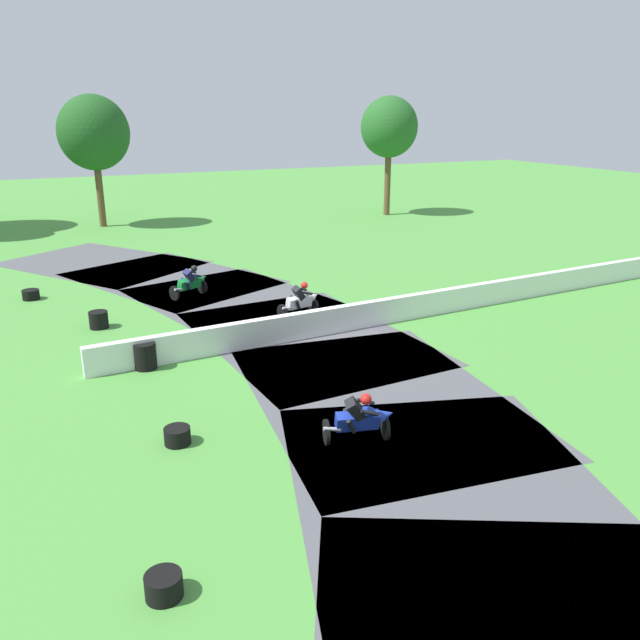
% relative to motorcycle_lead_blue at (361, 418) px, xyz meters
% --- Properties ---
extents(ground_plane, '(120.00, 120.00, 0.00)m').
position_rel_motorcycle_lead_blue_xyz_m(ground_plane, '(1.86, 7.15, -0.63)').
color(ground_plane, '#4C933D').
extents(track_asphalt, '(13.59, 40.40, 0.01)m').
position_rel_motorcycle_lead_blue_xyz_m(track_asphalt, '(0.02, 7.04, -0.63)').
color(track_asphalt, '#515156').
rests_on(track_asphalt, ground).
extents(safety_barrier, '(26.00, 1.85, 0.90)m').
position_rel_motorcycle_lead_blue_xyz_m(safety_barrier, '(7.61, 7.50, -0.18)').
color(safety_barrier, white).
rests_on(safety_barrier, ground).
extents(motorcycle_lead_blue, '(1.69, 1.13, 1.42)m').
position_rel_motorcycle_lead_blue_xyz_m(motorcycle_lead_blue, '(0.00, 0.00, 0.00)').
color(motorcycle_lead_blue, black).
rests_on(motorcycle_lead_blue, ground).
extents(motorcycle_chase_white, '(1.71, 1.01, 1.43)m').
position_rel_motorcycle_lead_blue_xyz_m(motorcycle_chase_white, '(2.54, 9.28, 0.02)').
color(motorcycle_chase_white, black).
rests_on(motorcycle_chase_white, ground).
extents(motorcycle_trailing_green, '(1.73, 1.26, 1.43)m').
position_rel_motorcycle_lead_blue_xyz_m(motorcycle_trailing_green, '(-0.47, 13.64, 0.01)').
color(motorcycle_trailing_green, black).
rests_on(motorcycle_trailing_green, ground).
extents(tire_stack_near, '(0.60, 0.60, 0.40)m').
position_rel_motorcycle_lead_blue_xyz_m(tire_stack_near, '(-5.15, -3.00, -0.43)').
color(tire_stack_near, black).
rests_on(tire_stack_near, ground).
extents(tire_stack_mid_a, '(0.61, 0.61, 0.40)m').
position_rel_motorcycle_lead_blue_xyz_m(tire_stack_mid_a, '(-3.83, 1.76, -0.43)').
color(tire_stack_mid_a, black).
rests_on(tire_stack_mid_a, ground).
extents(tire_stack_mid_b, '(0.65, 0.65, 0.80)m').
position_rel_motorcycle_lead_blue_xyz_m(tire_stack_mid_b, '(-3.63, 6.65, -0.23)').
color(tire_stack_mid_b, black).
rests_on(tire_stack_mid_b, ground).
extents(tire_stack_far, '(0.65, 0.65, 0.60)m').
position_rel_motorcycle_lead_blue_xyz_m(tire_stack_far, '(-4.42, 11.13, -0.33)').
color(tire_stack_far, black).
rests_on(tire_stack_far, ground).
extents(tire_stack_extra_a, '(0.66, 0.66, 0.40)m').
position_rel_motorcycle_lead_blue_xyz_m(tire_stack_extra_a, '(-6.47, 16.02, -0.43)').
color(tire_stack_extra_a, black).
rests_on(tire_stack_extra_a, ground).
extents(tree_far_left, '(4.44, 4.44, 8.26)m').
position_rel_motorcycle_lead_blue_xyz_m(tree_far_left, '(-1.56, 32.53, 5.26)').
color(tree_far_left, brown).
rests_on(tree_far_left, ground).
extents(tree_far_right, '(3.99, 3.99, 8.24)m').
position_rel_motorcycle_lead_blue_xyz_m(tree_far_right, '(17.81, 28.86, 5.46)').
color(tree_far_right, brown).
rests_on(tree_far_right, ground).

